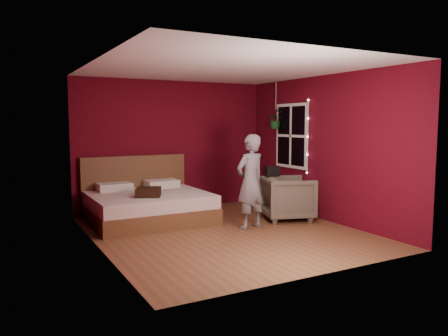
# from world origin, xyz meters

# --- Properties ---
(floor) EXTENTS (4.50, 4.50, 0.00)m
(floor) POSITION_xyz_m (0.00, 0.00, 0.00)
(floor) COLOR brown
(floor) RESTS_ON ground
(room_walls) EXTENTS (4.04, 4.54, 2.62)m
(room_walls) POSITION_xyz_m (0.00, 0.00, 1.68)
(room_walls) COLOR #550916
(room_walls) RESTS_ON ground
(window) EXTENTS (0.05, 0.97, 1.27)m
(window) POSITION_xyz_m (1.97, 0.90, 1.50)
(window) COLOR white
(window) RESTS_ON room_walls
(fairy_lights) EXTENTS (0.04, 0.04, 1.45)m
(fairy_lights) POSITION_xyz_m (1.94, 0.38, 1.50)
(fairy_lights) COLOR silver
(fairy_lights) RESTS_ON room_walls
(bed) EXTENTS (2.04, 1.74, 1.12)m
(bed) POSITION_xyz_m (-0.83, 1.43, 0.29)
(bed) COLOR brown
(bed) RESTS_ON ground
(person) EXTENTS (0.64, 0.49, 1.57)m
(person) POSITION_xyz_m (0.49, 0.06, 0.79)
(person) COLOR slate
(person) RESTS_ON ground
(armchair) EXTENTS (1.09, 1.07, 0.79)m
(armchair) POSITION_xyz_m (1.44, 0.30, 0.40)
(armchair) COLOR #605F4C
(armchair) RESTS_ON ground
(handbag) EXTENTS (0.28, 0.18, 0.18)m
(handbag) POSITION_xyz_m (1.22, 0.47, 0.88)
(handbag) COLOR black
(handbag) RESTS_ON armchair
(throw_pillow) EXTENTS (0.54, 0.54, 0.14)m
(throw_pillow) POSITION_xyz_m (-0.94, 1.03, 0.58)
(throw_pillow) COLOR black
(throw_pillow) RESTS_ON bed
(hanging_plant) EXTENTS (0.44, 0.42, 0.97)m
(hanging_plant) POSITION_xyz_m (1.88, 1.32, 1.82)
(hanging_plant) COLOR silver
(hanging_plant) RESTS_ON room_walls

